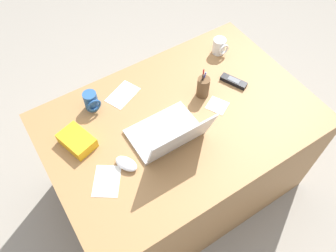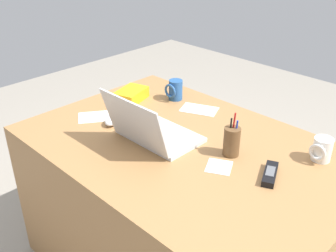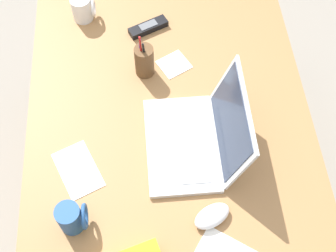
{
  "view_description": "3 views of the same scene",
  "coord_description": "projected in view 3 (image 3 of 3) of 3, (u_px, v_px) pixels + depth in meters",
  "views": [
    {
      "loc": [
        0.6,
        0.82,
        2.12
      ],
      "look_at": [
        0.1,
        0.02,
        0.77
      ],
      "focal_mm": 35.82,
      "sensor_mm": 36.0,
      "label": 1
    },
    {
      "loc": [
        -0.95,
        1.07,
        1.59
      ],
      "look_at": [
        0.1,
        0.0,
        0.79
      ],
      "focal_mm": 42.14,
      "sensor_mm": 36.0,
      "label": 2
    },
    {
      "loc": [
        0.79,
        -0.07,
        2.02
      ],
      "look_at": [
        0.06,
        -0.01,
        0.77
      ],
      "focal_mm": 48.63,
      "sensor_mm": 36.0,
      "label": 3
    }
  ],
  "objects": [
    {
      "name": "ground_plane",
      "position": [
        169.0,
        197.0,
        2.15
      ],
      "size": [
        6.0,
        6.0,
        0.0
      ],
      "primitive_type": "plane",
      "color": "gray"
    },
    {
      "name": "desk",
      "position": [
        169.0,
        163.0,
        1.83
      ],
      "size": [
        1.39,
        0.94,
        0.74
      ],
      "primitive_type": "cube",
      "color": "#9E7042",
      "rests_on": "ground"
    },
    {
      "name": "laptop",
      "position": [
        197.0,
        137.0,
        1.41
      ],
      "size": [
        0.34,
        0.29,
        0.23
      ],
      "color": "silver",
      "rests_on": "desk"
    },
    {
      "name": "computer_mouse",
      "position": [
        212.0,
        216.0,
        1.31
      ],
      "size": [
        0.11,
        0.13,
        0.04
      ],
      "primitive_type": "ellipsoid",
      "rotation": [
        0.0,
        0.0,
        0.47
      ],
      "color": "white",
      "rests_on": "desk"
    },
    {
      "name": "coffee_mug_white",
      "position": [
        83.0,
        9.0,
        1.69
      ],
      "size": [
        0.07,
        0.09,
        0.09
      ],
      "color": "white",
      "rests_on": "desk"
    },
    {
      "name": "coffee_mug_tall",
      "position": [
        72.0,
        218.0,
        1.27
      ],
      "size": [
        0.07,
        0.08,
        0.1
      ],
      "color": "#26518C",
      "rests_on": "desk"
    },
    {
      "name": "cordless_phone",
      "position": [
        148.0,
        27.0,
        1.69
      ],
      "size": [
        0.1,
        0.15,
        0.03
      ],
      "color": "black",
      "rests_on": "desk"
    },
    {
      "name": "pen_holder",
      "position": [
        144.0,
        61.0,
        1.54
      ],
      "size": [
        0.07,
        0.07,
        0.18
      ],
      "color": "brown",
      "rests_on": "desk"
    },
    {
      "name": "paper_note_left",
      "position": [
        78.0,
        170.0,
        1.4
      ],
      "size": [
        0.21,
        0.17,
        0.0
      ],
      "primitive_type": "cube",
      "rotation": [
        0.0,
        0.0,
        0.41
      ],
      "color": "white",
      "rests_on": "desk"
    },
    {
      "name": "paper_note_right",
      "position": [
        174.0,
        64.0,
        1.61
      ],
      "size": [
        0.13,
        0.13,
        0.0
      ],
      "primitive_type": "cube",
      "rotation": [
        0.0,
        0.0,
        0.49
      ],
      "color": "white",
      "rests_on": "desk"
    }
  ]
}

